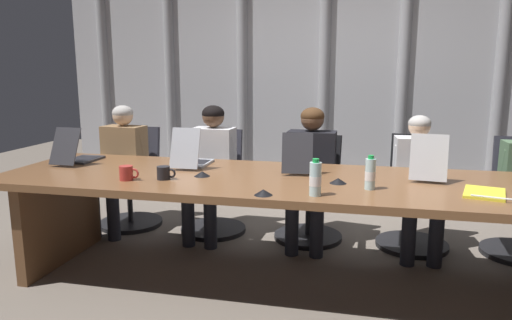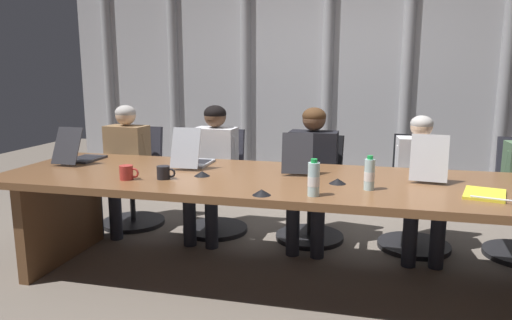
# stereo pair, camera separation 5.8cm
# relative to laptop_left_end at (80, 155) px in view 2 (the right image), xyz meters

# --- Properties ---
(ground_plane) EXTENTS (11.90, 11.90, 0.00)m
(ground_plane) POSITION_rel_laptop_left_end_xyz_m (1.76, -0.19, -0.81)
(ground_plane) COLOR #6B6056
(conference_table) EXTENTS (4.14, 1.12, 0.76)m
(conference_table) POSITION_rel_laptop_left_end_xyz_m (1.76, -0.19, -0.20)
(conference_table) COLOR brown
(conference_table) RESTS_ON ground_plane
(curtain_backdrop) EXTENTS (5.95, 0.17, 2.87)m
(curtain_backdrop) POSITION_rel_laptop_left_end_xyz_m (1.76, 1.95, 0.62)
(curtain_backdrop) COLOR #B2B2B7
(curtain_backdrop) RESTS_ON ground_plane
(laptop_left_end) EXTENTS (0.22, 0.45, 0.29)m
(laptop_left_end) POSITION_rel_laptop_left_end_xyz_m (0.00, 0.00, 0.00)
(laptop_left_end) COLOR #2D2D33
(laptop_left_end) RESTS_ON conference_table
(laptop_left_mid) EXTENTS (0.22, 0.42, 0.31)m
(laptop_left_mid) POSITION_rel_laptop_left_end_xyz_m (0.94, 0.06, 0.00)
(laptop_left_mid) COLOR #A8ADB7
(laptop_left_mid) RESTS_ON conference_table
(laptop_center) EXTENTS (0.26, 0.42, 0.29)m
(laptop_center) POSITION_rel_laptop_left_end_xyz_m (1.74, 0.06, 0.00)
(laptop_center) COLOR #2D2D33
(laptop_center) RESTS_ON conference_table
(laptop_right_mid) EXTENTS (0.28, 0.43, 0.31)m
(laptop_right_mid) POSITION_rel_laptop_left_end_xyz_m (2.64, 0.03, 0.00)
(laptop_right_mid) COLOR #BCBCC1
(laptop_right_mid) RESTS_ON conference_table
(office_chair_left_end) EXTENTS (0.60, 0.60, 0.93)m
(office_chair_left_end) POSITION_rel_laptop_left_end_xyz_m (0.04, 0.78, -0.46)
(office_chair_left_end) COLOR #2D2D38
(office_chair_left_end) RESTS_ON ground_plane
(office_chair_left_mid) EXTENTS (0.60, 0.60, 0.93)m
(office_chair_left_mid) POSITION_rel_laptop_left_end_xyz_m (0.88, 0.78, -0.46)
(office_chair_left_mid) COLOR #2D2D38
(office_chair_left_mid) RESTS_ON ground_plane
(office_chair_center) EXTENTS (0.60, 0.61, 0.91)m
(office_chair_center) POSITION_rel_laptop_left_end_xyz_m (1.77, 0.77, -0.47)
(office_chair_center) COLOR black
(office_chair_center) RESTS_ON ground_plane
(office_chair_right_mid) EXTENTS (0.60, 0.60, 0.94)m
(office_chair_right_mid) POSITION_rel_laptop_left_end_xyz_m (2.65, 0.78, -0.46)
(office_chair_right_mid) COLOR black
(office_chair_right_mid) RESTS_ON ground_plane
(person_left_end) EXTENTS (0.42, 0.57, 1.16)m
(person_left_end) POSITION_rel_laptop_left_end_xyz_m (0.02, 0.62, -0.16)
(person_left_end) COLOR olive
(person_left_end) RESTS_ON ground_plane
(person_left_mid) EXTENTS (0.39, 0.56, 1.17)m
(person_left_mid) POSITION_rel_laptop_left_end_xyz_m (0.90, 0.62, -0.15)
(person_left_mid) COLOR silver
(person_left_mid) RESTS_ON ground_plane
(person_center) EXTENTS (0.42, 0.55, 1.17)m
(person_center) POSITION_rel_laptop_left_end_xyz_m (1.78, 0.62, -0.15)
(person_center) COLOR black
(person_center) RESTS_ON ground_plane
(person_right_mid) EXTENTS (0.40, 0.56, 1.12)m
(person_right_mid) POSITION_rel_laptop_left_end_xyz_m (2.65, 0.61, -0.18)
(person_right_mid) COLOR silver
(person_right_mid) RESTS_ON ground_plane
(water_bottle_primary) EXTENTS (0.07, 0.07, 0.22)m
(water_bottle_primary) POSITION_rel_laptop_left_end_xyz_m (1.94, -0.60, 0.04)
(water_bottle_primary) COLOR silver
(water_bottle_primary) RESTS_ON conference_table
(water_bottle_secondary) EXTENTS (0.06, 0.06, 0.21)m
(water_bottle_secondary) POSITION_rel_laptop_left_end_xyz_m (2.25, -0.38, 0.04)
(water_bottle_secondary) COLOR silver
(water_bottle_secondary) RESTS_ON conference_table
(coffee_mug_near) EXTENTS (0.14, 0.09, 0.10)m
(coffee_mug_near) POSITION_rel_laptop_left_end_xyz_m (0.68, -0.48, -0.01)
(coffee_mug_near) COLOR #B2332D
(coffee_mug_near) RESTS_ON conference_table
(coffee_mug_far) EXTENTS (0.13, 0.09, 0.09)m
(coffee_mug_far) POSITION_rel_laptop_left_end_xyz_m (0.91, -0.41, -0.01)
(coffee_mug_far) COLOR black
(coffee_mug_far) RESTS_ON conference_table
(conference_mic_left_side) EXTENTS (0.11, 0.11, 0.03)m
(conference_mic_left_side) POSITION_rel_laptop_left_end_xyz_m (1.13, -0.26, -0.04)
(conference_mic_left_side) COLOR black
(conference_mic_left_side) RESTS_ON conference_table
(conference_mic_middle) EXTENTS (0.11, 0.11, 0.03)m
(conference_mic_middle) POSITION_rel_laptop_left_end_xyz_m (2.06, -0.26, -0.04)
(conference_mic_middle) COLOR black
(conference_mic_middle) RESTS_ON conference_table
(conference_mic_right_side) EXTENTS (0.11, 0.11, 0.03)m
(conference_mic_right_side) POSITION_rel_laptop_left_end_xyz_m (1.64, -0.66, -0.04)
(conference_mic_right_side) COLOR black
(conference_mic_right_side) RESTS_ON conference_table
(spiral_notepad) EXTENTS (0.29, 0.35, 0.03)m
(spiral_notepad) POSITION_rel_laptop_left_end_xyz_m (2.91, -0.35, -0.05)
(spiral_notepad) COLOR yellow
(spiral_notepad) RESTS_ON conference_table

